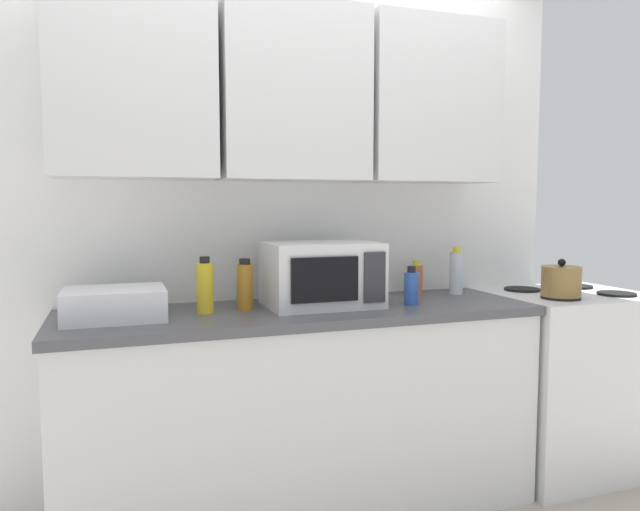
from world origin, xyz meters
TOP-DOWN VIEW (x-y plane):
  - wall_back_with_cabinets at (-0.00, -0.06)m, footprint 2.90×0.38m
  - counter_run at (0.00, -0.30)m, footprint 2.03×0.63m
  - stove_range at (1.40, -0.32)m, footprint 0.76×0.64m
  - kettle at (1.23, -0.46)m, footprint 0.18×0.18m
  - microwave at (0.10, -0.27)m, footprint 0.48×0.37m
  - dish_rack at (-0.76, -0.30)m, footprint 0.38×0.30m
  - bottle_clear_tall at (0.85, -0.17)m, footprint 0.07×0.07m
  - bottle_yellow_mustard at (-0.41, -0.28)m, footprint 0.07×0.07m
  - bottle_blue_cleaner at (0.48, -0.38)m, footprint 0.06×0.06m
  - bottle_spice_jar at (0.66, -0.10)m, footprint 0.06×0.06m
  - bottle_amber_vinegar at (-0.24, -0.25)m, footprint 0.07×0.07m

SIDE VIEW (x-z plane):
  - counter_run at x=0.00m, z-range 0.00..0.90m
  - stove_range at x=1.40m, z-range 0.00..0.91m
  - dish_rack at x=-0.76m, z-range 0.90..1.02m
  - bottle_spice_jar at x=0.66m, z-range 0.89..1.06m
  - bottle_blue_cleaner at x=0.48m, z-range 0.89..1.06m
  - kettle at x=1.23m, z-range 0.89..1.07m
  - bottle_amber_vinegar at x=-0.24m, z-range 0.89..1.11m
  - bottle_yellow_mustard at x=-0.41m, z-range 0.89..1.12m
  - bottle_clear_tall at x=0.85m, z-range 0.89..1.13m
  - microwave at x=0.10m, z-range 0.90..1.18m
  - wall_back_with_cabinets at x=0.00m, z-range 0.27..2.87m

